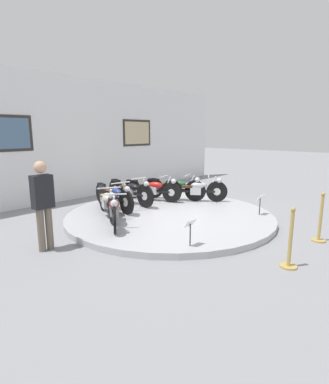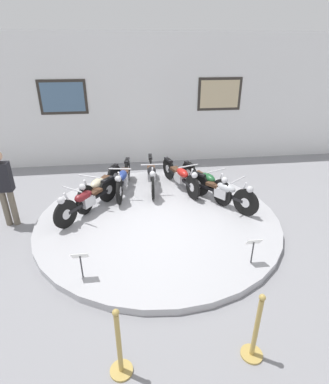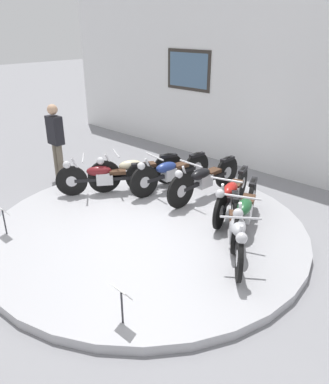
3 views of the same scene
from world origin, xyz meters
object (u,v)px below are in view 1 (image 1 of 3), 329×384
stanchion_post_right_of_entry (320,225)px  info_placard_front_left (190,227)px  info_placard_front_centre (260,201)px  stanchion_post_left_of_entry (290,247)px  motorcycle_green (175,187)px  motorcycle_silver (196,189)px  motorcycle_maroon (114,208)px  motorcycle_cream (107,201)px  motorcycle_red (153,189)px  visitor_standing (43,201)px  motorcycle_blue (114,195)px  motorcycle_black (131,191)px

stanchion_post_right_of_entry → info_placard_front_left: bearing=145.0°
info_placard_front_centre → stanchion_post_left_of_entry: bearing=-145.0°
info_placard_front_centre → stanchion_post_left_of_entry: stanchion_post_left_of_entry is taller
motorcycle_green → motorcycle_silver: motorcycle_green is taller
motorcycle_maroon → motorcycle_cream: size_ratio=0.87×
motorcycle_red → visitor_standing: bearing=-165.0°
stanchion_post_right_of_entry → motorcycle_green: bearing=83.7°
motorcycle_maroon → stanchion_post_left_of_entry: size_ratio=1.55×
stanchion_post_right_of_entry → motorcycle_blue: bearing=108.3°
motorcycle_blue → info_placard_front_centre: size_ratio=3.86×
motorcycle_blue → motorcycle_green: bearing=-12.1°
stanchion_post_right_of_entry → stanchion_post_left_of_entry: bearing=180.0°
visitor_standing → motorcycle_green: bearing=7.9°
motorcycle_red → motorcycle_blue: bearing=180.0°
motorcycle_silver → stanchion_post_left_of_entry: (-2.36, -3.67, -0.17)m
motorcycle_blue → stanchion_post_right_of_entry: 4.96m
info_placard_front_centre → motorcycle_maroon: bearing=144.8°
motorcycle_maroon → motorcycle_cream: motorcycle_cream is taller
motorcycle_blue → motorcycle_red: (1.47, -0.00, -0.01)m
motorcycle_blue → motorcycle_red: size_ratio=1.05×
motorcycle_red → info_placard_front_left: size_ratio=3.67×
motorcycle_red → info_placard_front_centre: size_ratio=3.67×
motorcycle_black → motorcycle_blue: bearing=-167.8°
motorcycle_black → motorcycle_green: size_ratio=1.08×
motorcycle_blue → stanchion_post_left_of_entry: bearing=-91.1°
motorcycle_maroon → motorcycle_silver: (3.08, 0.00, 0.01)m
motorcycle_cream → info_placard_front_left: size_ratio=3.56×
motorcycle_red → motorcycle_green: (0.55, -0.43, 0.01)m
stanchion_post_left_of_entry → stanchion_post_right_of_entry: 1.64m
info_placard_front_left → stanchion_post_right_of_entry: 2.76m
motorcycle_maroon → motorcycle_green: 2.89m
motorcycle_red → motorcycle_green: bearing=-38.1°
motorcycle_cream → motorcycle_green: 2.59m
motorcycle_maroon → motorcycle_silver: bearing=0.0°
motorcycle_green → stanchion_post_left_of_entry: size_ratio=1.81×
motorcycle_cream → motorcycle_maroon: bearing=-112.0°
motorcycle_silver → motorcycle_black: bearing=142.2°
info_placard_front_left → motorcycle_black: bearing=66.5°
motorcycle_silver → visitor_standing: visitor_standing is taller
motorcycle_green → motorcycle_silver: size_ratio=1.15×
motorcycle_maroon → info_placard_front_centre: 3.63m
motorcycle_red → info_placard_front_centre: bearing=-77.5°
motorcycle_cream → motorcycle_black: (1.29, 0.59, -0.00)m
motorcycle_blue → visitor_standing: 2.69m
stanchion_post_right_of_entry → motorcycle_red: bearing=91.0°
motorcycle_blue → info_placard_front_left: 3.21m
motorcycle_silver → stanchion_post_right_of_entry: bearing=-101.0°
motorcycle_green → info_placard_front_centre: bearing=-87.0°
motorcycle_cream → motorcycle_silver: 2.90m
motorcycle_maroon → motorcycle_cream: 0.65m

